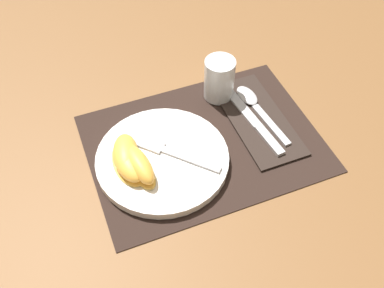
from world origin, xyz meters
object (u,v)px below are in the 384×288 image
at_px(plate, 162,159).
at_px(juice_glass, 219,81).
at_px(knife, 254,121).
at_px(citrus_wedge_2, 139,165).
at_px(fork, 166,150).
at_px(spoon, 253,103).
at_px(citrus_wedge_1, 128,163).
at_px(citrus_wedge_0, 127,156).

relative_size(plate, juice_glass, 2.73).
height_order(juice_glass, knife, juice_glass).
bearing_deg(plate, juice_glass, 36.67).
xyz_separation_m(plate, citrus_wedge_2, (-0.05, -0.01, 0.02)).
xyz_separation_m(juice_glass, fork, (-0.16, -0.12, -0.02)).
height_order(plate, spoon, plate).
distance_m(juice_glass, knife, 0.11).
bearing_deg(citrus_wedge_1, knife, 5.84).
xyz_separation_m(citrus_wedge_1, citrus_wedge_2, (0.02, -0.01, 0.00)).
distance_m(fork, citrus_wedge_2, 0.06).
bearing_deg(knife, spoon, 65.11).
relative_size(knife, citrus_wedge_2, 1.88).
xyz_separation_m(citrus_wedge_0, citrus_wedge_1, (-0.00, -0.02, -0.00)).
bearing_deg(spoon, juice_glass, 133.96).
relative_size(juice_glass, spoon, 0.50).
distance_m(juice_glass, fork, 0.20).
height_order(plate, knife, plate).
bearing_deg(plate, knife, 7.07).
xyz_separation_m(fork, citrus_wedge_2, (-0.06, -0.02, 0.01)).
xyz_separation_m(fork, citrus_wedge_0, (-0.07, 0.00, 0.01)).
relative_size(plate, citrus_wedge_1, 2.41).
bearing_deg(plate, citrus_wedge_1, -178.06).
relative_size(fork, citrus_wedge_2, 1.40).
bearing_deg(citrus_wedge_0, juice_glass, 25.85).
relative_size(knife, spoon, 1.12).
xyz_separation_m(plate, citrus_wedge_0, (-0.06, 0.01, 0.02)).
bearing_deg(citrus_wedge_1, citrus_wedge_2, -36.21).
bearing_deg(citrus_wedge_2, citrus_wedge_1, 143.79).
distance_m(plate, citrus_wedge_2, 0.06).
distance_m(plate, spoon, 0.23).
bearing_deg(citrus_wedge_2, knife, 8.83).
height_order(plate, juice_glass, juice_glass).
distance_m(juice_glass, citrus_wedge_1, 0.26).
relative_size(spoon, citrus_wedge_1, 1.76).
xyz_separation_m(spoon, citrus_wedge_0, (-0.28, -0.06, 0.02)).
distance_m(knife, spoon, 0.05).
bearing_deg(knife, plate, -172.93).
distance_m(plate, citrus_wedge_0, 0.07).
height_order(knife, citrus_wedge_1, citrus_wedge_1).
height_order(knife, citrus_wedge_2, citrus_wedge_2).
xyz_separation_m(spoon, citrus_wedge_1, (-0.28, -0.07, 0.02)).
distance_m(plate, juice_glass, 0.21).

